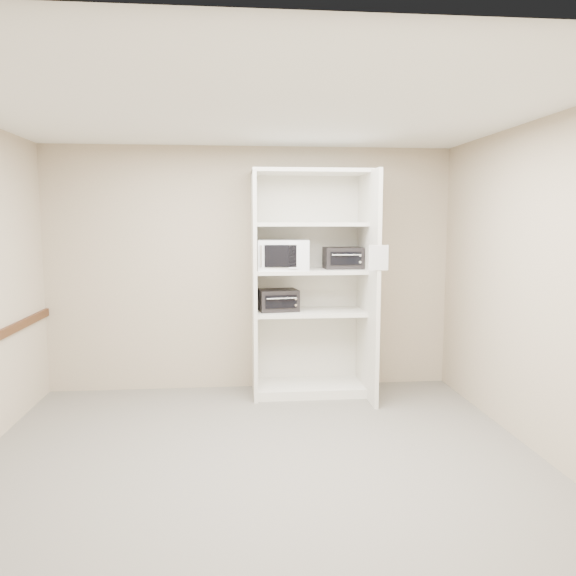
{
  "coord_description": "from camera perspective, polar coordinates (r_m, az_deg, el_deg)",
  "views": [
    {
      "loc": [
        -0.19,
        -4.27,
        1.89
      ],
      "look_at": [
        0.35,
        1.4,
        1.2
      ],
      "focal_mm": 35.0,
      "sensor_mm": 36.0,
      "label": 1
    }
  ],
  "objects": [
    {
      "name": "ceiling",
      "position": [
        4.35,
        -3.02,
        17.6
      ],
      "size": [
        4.5,
        4.0,
        0.01
      ],
      "primitive_type": "cube",
      "color": "white"
    },
    {
      "name": "wall_right",
      "position": [
        4.95,
        24.11,
        0.01
      ],
      "size": [
        0.02,
        4.0,
        2.7
      ],
      "primitive_type": "cube",
      "color": "tan",
      "rests_on": "ground"
    },
    {
      "name": "wall_back",
      "position": [
        6.3,
        -3.74,
        1.93
      ],
      "size": [
        4.5,
        0.02,
        2.7
      ],
      "primitive_type": "cube",
      "color": "tan",
      "rests_on": "ground"
    },
    {
      "name": "wall_front",
      "position": [
        2.34,
        -0.65,
        -6.41
      ],
      "size": [
        4.5,
        0.02,
        2.7
      ],
      "primitive_type": "cube",
      "color": "tan",
      "rests_on": "ground"
    },
    {
      "name": "toaster_oven_lower",
      "position": [
        6.06,
        -1.03,
        -1.24
      ],
      "size": [
        0.45,
        0.36,
        0.23
      ],
      "primitive_type": "cube",
      "rotation": [
        0.0,
        0.0,
        0.13
      ],
      "color": "black",
      "rests_on": "shelving_unit"
    },
    {
      "name": "floor",
      "position": [
        4.67,
        -2.8,
        -16.98
      ],
      "size": [
        4.5,
        4.0,
        0.01
      ],
      "primitive_type": "cube",
      "color": "slate",
      "rests_on": "ground"
    },
    {
      "name": "shelving_unit",
      "position": [
        6.08,
        2.65,
        -0.31
      ],
      "size": [
        1.24,
        0.92,
        2.42
      ],
      "color": "silver",
      "rests_on": "floor"
    },
    {
      "name": "paper_sign",
      "position": [
        5.54,
        9.19,
        3.05
      ],
      "size": [
        0.19,
        0.01,
        0.24
      ],
      "primitive_type": "cube",
      "rotation": [
        0.0,
        0.0,
        0.02
      ],
      "color": "white",
      "rests_on": "shelving_unit"
    },
    {
      "name": "toaster_oven_upper",
      "position": [
        6.14,
        5.59,
        3.06
      ],
      "size": [
        0.41,
        0.31,
        0.23
      ],
      "primitive_type": "cube",
      "rotation": [
        0.0,
        0.0,
        0.01
      ],
      "color": "black",
      "rests_on": "shelving_unit"
    },
    {
      "name": "microwave",
      "position": [
        5.95,
        -0.45,
        3.39
      ],
      "size": [
        0.56,
        0.44,
        0.32
      ],
      "primitive_type": "cube",
      "rotation": [
        0.0,
        0.0,
        -0.08
      ],
      "color": "white",
      "rests_on": "shelving_unit"
    }
  ]
}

